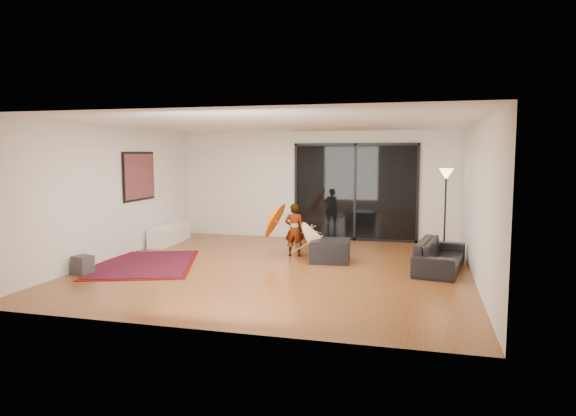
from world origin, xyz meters
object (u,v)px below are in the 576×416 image
(ottoman, at_px, (330,251))
(child, at_px, (294,230))
(media_console, at_px, (170,234))
(sofa, at_px, (440,255))

(ottoman, bearing_deg, child, 157.07)
(media_console, relative_size, ottoman, 2.10)
(media_console, distance_m, child, 3.37)
(sofa, distance_m, child, 2.99)
(media_console, distance_m, sofa, 6.33)
(sofa, xyz_separation_m, ottoman, (-2.10, 0.21, -0.06))
(child, bearing_deg, ottoman, 152.90)
(media_console, xyz_separation_m, sofa, (6.20, -1.30, 0.05))
(sofa, bearing_deg, media_console, 87.32)
(sofa, height_order, ottoman, sofa)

